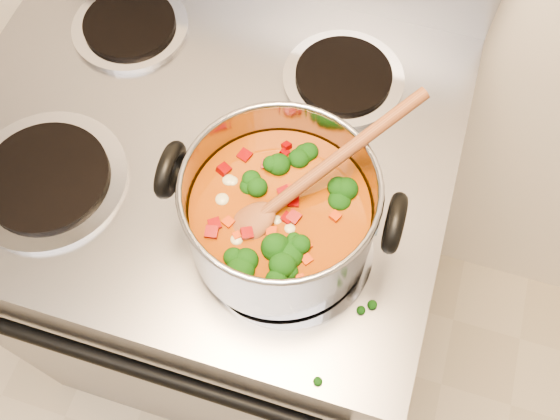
% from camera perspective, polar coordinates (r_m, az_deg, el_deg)
% --- Properties ---
extents(electric_range, '(0.78, 0.70, 1.08)m').
position_cam_1_polar(electric_range, '(1.37, -5.00, -3.16)').
color(electric_range, gray).
rests_on(electric_range, ground).
extents(stockpot, '(0.30, 0.25, 0.15)m').
position_cam_1_polar(stockpot, '(0.80, -0.01, -0.30)').
color(stockpot, '#94949B').
rests_on(stockpot, electric_range).
extents(wooden_spoon, '(0.22, 0.24, 0.12)m').
position_cam_1_polar(wooden_spoon, '(0.77, 1.28, 1.74)').
color(wooden_spoon, brown).
rests_on(wooden_spoon, stockpot).
extents(cooktop_crumbs, '(0.19, 0.28, 0.01)m').
position_cam_1_polar(cooktop_crumbs, '(0.84, -3.61, -8.74)').
color(cooktop_crumbs, black).
rests_on(cooktop_crumbs, electric_range).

